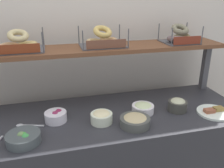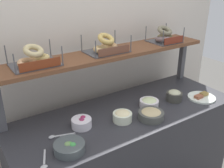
{
  "view_description": "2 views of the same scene",
  "coord_description": "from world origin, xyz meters",
  "px_view_note": "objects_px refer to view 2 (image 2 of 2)",
  "views": [
    {
      "loc": [
        -0.39,
        -1.45,
        1.67
      ],
      "look_at": [
        0.0,
        0.09,
        1.04
      ],
      "focal_mm": 38.22,
      "sensor_mm": 36.0,
      "label": 1
    },
    {
      "loc": [
        -1.1,
        -1.44,
        1.89
      ],
      "look_at": [
        -0.1,
        0.07,
        1.09
      ],
      "focal_mm": 41.32,
      "sensor_mm": 36.0,
      "label": 2
    }
  ],
  "objects_px": {
    "serving_spoon_by_edge": "(58,136)",
    "bagel_basket_poppy": "(164,37)",
    "serving_plate_white": "(201,97)",
    "bowl_hummus": "(151,114)",
    "serving_spoon_near_plate": "(44,162)",
    "bagel_basket_plain": "(34,59)",
    "bowl_beet_salad": "(82,122)",
    "bowl_tuna_salad": "(174,95)",
    "bowl_veggie_mix": "(69,147)",
    "bowl_scallion_spread": "(149,103)",
    "bowl_potato_salad": "(122,116)",
    "bagel_basket_sesame": "(106,46)"
  },
  "relations": [
    {
      "from": "bagel_basket_poppy",
      "to": "bowl_beet_salad",
      "type": "bearing_deg",
      "value": -165.95
    },
    {
      "from": "bowl_veggie_mix",
      "to": "bagel_basket_plain",
      "type": "relative_size",
      "value": 0.59
    },
    {
      "from": "bowl_tuna_salad",
      "to": "bowl_beet_salad",
      "type": "distance_m",
      "value": 0.87
    },
    {
      "from": "serving_plate_white",
      "to": "serving_spoon_near_plate",
      "type": "bearing_deg",
      "value": -177.98
    },
    {
      "from": "serving_spoon_near_plate",
      "to": "bowl_beet_salad",
      "type": "bearing_deg",
      "value": 32.17
    },
    {
      "from": "bowl_potato_salad",
      "to": "bowl_hummus",
      "type": "relative_size",
      "value": 0.74
    },
    {
      "from": "bagel_basket_poppy",
      "to": "bagel_basket_sesame",
      "type": "bearing_deg",
      "value": 178.05
    },
    {
      "from": "serving_plate_white",
      "to": "bagel_basket_plain",
      "type": "height_order",
      "value": "bagel_basket_plain"
    },
    {
      "from": "bowl_hummus",
      "to": "bagel_basket_plain",
      "type": "distance_m",
      "value": 0.95
    },
    {
      "from": "serving_plate_white",
      "to": "bagel_basket_plain",
      "type": "xyz_separation_m",
      "value": [
        -1.3,
        0.45,
        0.47
      ]
    },
    {
      "from": "serving_spoon_by_edge",
      "to": "bagel_basket_poppy",
      "type": "distance_m",
      "value": 1.32
    },
    {
      "from": "bowl_tuna_salad",
      "to": "bowl_veggie_mix",
      "type": "xyz_separation_m",
      "value": [
        -1.05,
        -0.14,
        -0.02
      ]
    },
    {
      "from": "bagel_basket_poppy",
      "to": "bowl_scallion_spread",
      "type": "bearing_deg",
      "value": -144.22
    },
    {
      "from": "bowl_scallion_spread",
      "to": "bowl_hummus",
      "type": "distance_m",
      "value": 0.19
    },
    {
      "from": "bowl_beet_salad",
      "to": "bowl_hummus",
      "type": "bearing_deg",
      "value": -21.18
    },
    {
      "from": "bowl_beet_salad",
      "to": "serving_spoon_by_edge",
      "type": "height_order",
      "value": "bowl_beet_salad"
    },
    {
      "from": "bowl_scallion_spread",
      "to": "bagel_basket_plain",
      "type": "height_order",
      "value": "bagel_basket_plain"
    },
    {
      "from": "serving_plate_white",
      "to": "bowl_hummus",
      "type": "bearing_deg",
      "value": -178.67
    },
    {
      "from": "bowl_tuna_salad",
      "to": "bowl_hummus",
      "type": "relative_size",
      "value": 0.7
    },
    {
      "from": "bowl_tuna_salad",
      "to": "bagel_basket_plain",
      "type": "xyz_separation_m",
      "value": [
        -1.07,
        0.35,
        0.43
      ]
    },
    {
      "from": "bowl_veggie_mix",
      "to": "serving_spoon_by_edge",
      "type": "distance_m",
      "value": 0.18
    },
    {
      "from": "serving_plate_white",
      "to": "bagel_basket_poppy",
      "type": "bearing_deg",
      "value": 101.69
    },
    {
      "from": "bowl_beet_salad",
      "to": "serving_spoon_by_edge",
      "type": "relative_size",
      "value": 0.83
    },
    {
      "from": "serving_spoon_near_plate",
      "to": "bagel_basket_sesame",
      "type": "xyz_separation_m",
      "value": [
        0.75,
        0.5,
        0.47
      ]
    },
    {
      "from": "bowl_veggie_mix",
      "to": "bagel_basket_plain",
      "type": "distance_m",
      "value": 0.66
    },
    {
      "from": "bowl_beet_salad",
      "to": "bowl_veggie_mix",
      "type": "height_order",
      "value": "bowl_beet_salad"
    },
    {
      "from": "serving_plate_white",
      "to": "bagel_basket_poppy",
      "type": "relative_size",
      "value": 0.88
    },
    {
      "from": "serving_plate_white",
      "to": "bagel_basket_sesame",
      "type": "xyz_separation_m",
      "value": [
        -0.71,
        0.45,
        0.47
      ]
    },
    {
      "from": "bowl_potato_salad",
      "to": "bagel_basket_plain",
      "type": "relative_size",
      "value": 0.44
    },
    {
      "from": "bowl_veggie_mix",
      "to": "serving_plate_white",
      "type": "height_order",
      "value": "bowl_veggie_mix"
    },
    {
      "from": "bagel_basket_poppy",
      "to": "serving_spoon_by_edge",
      "type": "bearing_deg",
      "value": -167.05
    },
    {
      "from": "bowl_beet_salad",
      "to": "bagel_basket_poppy",
      "type": "bearing_deg",
      "value": 14.05
    },
    {
      "from": "serving_spoon_by_edge",
      "to": "bagel_basket_sesame",
      "type": "height_order",
      "value": "bagel_basket_sesame"
    },
    {
      "from": "bowl_potato_salad",
      "to": "bowl_hummus",
      "type": "distance_m",
      "value": 0.22
    },
    {
      "from": "bowl_hummus",
      "to": "serving_spoon_near_plate",
      "type": "height_order",
      "value": "bowl_hummus"
    },
    {
      "from": "bowl_tuna_salad",
      "to": "bagel_basket_plain",
      "type": "relative_size",
      "value": 0.41
    },
    {
      "from": "serving_spoon_near_plate",
      "to": "bagel_basket_sesame",
      "type": "height_order",
      "value": "bagel_basket_sesame"
    },
    {
      "from": "bowl_tuna_salad",
      "to": "serving_plate_white",
      "type": "xyz_separation_m",
      "value": [
        0.24,
        -0.11,
        -0.04
      ]
    },
    {
      "from": "serving_spoon_near_plate",
      "to": "bagel_basket_plain",
      "type": "height_order",
      "value": "bagel_basket_plain"
    },
    {
      "from": "bowl_tuna_salad",
      "to": "bowl_potato_salad",
      "type": "distance_m",
      "value": 0.57
    },
    {
      "from": "bowl_potato_salad",
      "to": "serving_spoon_near_plate",
      "type": "relative_size",
      "value": 0.87
    },
    {
      "from": "bowl_scallion_spread",
      "to": "bowl_veggie_mix",
      "type": "bearing_deg",
      "value": -167.89
    },
    {
      "from": "bowl_potato_salad",
      "to": "bagel_basket_sesame",
      "type": "distance_m",
      "value": 0.58
    },
    {
      "from": "bowl_hummus",
      "to": "bagel_basket_poppy",
      "type": "distance_m",
      "value": 0.81
    },
    {
      "from": "bowl_tuna_salad",
      "to": "serving_spoon_near_plate",
      "type": "height_order",
      "value": "bowl_tuna_salad"
    },
    {
      "from": "bowl_beet_salad",
      "to": "bowl_potato_salad",
      "type": "distance_m",
      "value": 0.31
    },
    {
      "from": "bagel_basket_sesame",
      "to": "bagel_basket_poppy",
      "type": "xyz_separation_m",
      "value": [
        0.62,
        -0.02,
        0.0
      ]
    },
    {
      "from": "bowl_tuna_salad",
      "to": "bagel_basket_plain",
      "type": "distance_m",
      "value": 1.2
    },
    {
      "from": "bowl_scallion_spread",
      "to": "bowl_tuna_salad",
      "type": "bearing_deg",
      "value": -7.9
    },
    {
      "from": "bowl_potato_salad",
      "to": "bagel_basket_plain",
      "type": "xyz_separation_m",
      "value": [
        -0.49,
        0.37,
        0.43
      ]
    }
  ]
}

